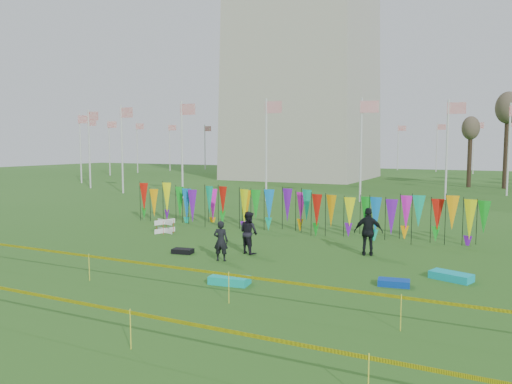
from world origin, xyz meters
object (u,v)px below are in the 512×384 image
at_px(kite_bag_blue, 394,283).
at_px(kite_bag_teal, 451,276).
at_px(box_kite, 165,226).
at_px(person_left, 221,241).
at_px(kite_bag_black, 183,251).
at_px(person_right, 368,232).
at_px(person_mid, 249,233).
at_px(kite_bag_turquoise, 230,280).

xyz_separation_m(kite_bag_blue, kite_bag_teal, (1.55, 1.54, 0.02)).
bearing_deg(box_kite, person_left, -35.35).
xyz_separation_m(kite_bag_blue, kite_bag_black, (-8.65, 0.97, -0.01)).
xyz_separation_m(box_kite, person_right, (10.38, -0.51, 0.61)).
xyz_separation_m(kite_bag_black, kite_bag_teal, (10.20, 0.57, 0.03)).
distance_m(box_kite, person_left, 6.85).
distance_m(person_left, person_mid, 1.67).
distance_m(box_kite, kite_bag_teal, 14.02).
height_order(box_kite, person_mid, person_mid).
xyz_separation_m(box_kite, kite_bag_teal, (13.71, -2.94, -0.22)).
distance_m(person_right, kite_bag_black, 7.54).
distance_m(kite_bag_blue, kite_bag_teal, 2.18).
bearing_deg(kite_bag_turquoise, kite_bag_blue, 24.08).
relative_size(box_kite, person_right, 0.36).
xyz_separation_m(person_right, kite_bag_blue, (1.79, -3.96, -0.86)).
relative_size(kite_bag_blue, kite_bag_black, 1.17).
height_order(box_kite, kite_bag_black, box_kite).
distance_m(box_kite, kite_bag_black, 4.97).
bearing_deg(person_right, person_mid, 7.92).
height_order(person_left, kite_bag_turquoise, person_left).
bearing_deg(person_mid, person_left, 100.33).
bearing_deg(kite_bag_black, person_mid, 26.10).
height_order(box_kite, kite_bag_teal, box_kite).
bearing_deg(person_left, box_kite, -49.49).
height_order(person_mid, kite_bag_blue, person_mid).
relative_size(person_mid, kite_bag_turquoise, 1.38).
height_order(box_kite, person_left, person_left).
distance_m(person_left, kite_bag_teal, 8.23).
relative_size(person_left, kite_bag_turquoise, 1.23).
relative_size(box_kite, person_mid, 0.40).
height_order(person_left, person_right, person_right).
distance_m(box_kite, person_mid, 6.39).
bearing_deg(kite_bag_turquoise, kite_bag_black, 141.92).
xyz_separation_m(box_kite, person_mid, (5.93, -2.33, 0.52)).
relative_size(person_mid, person_right, 0.90).
xyz_separation_m(person_left, person_right, (4.80, 3.44, 0.19)).
height_order(person_right, kite_bag_teal, person_right).
relative_size(kite_bag_turquoise, kite_bag_blue, 1.30).
xyz_separation_m(box_kite, kite_bag_turquoise, (7.44, -6.59, -0.22)).
height_order(kite_bag_blue, kite_bag_teal, kite_bag_teal).
distance_m(box_kite, person_right, 10.41).
distance_m(person_right, kite_bag_teal, 4.21).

